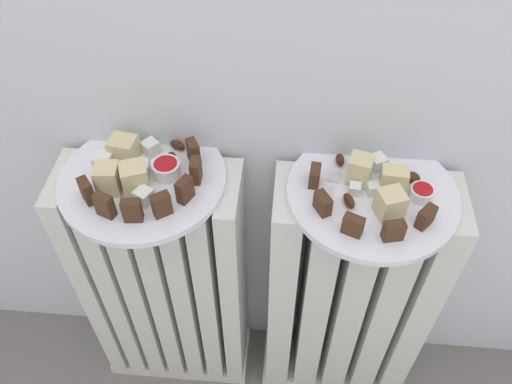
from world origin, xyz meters
TOP-DOWN VIEW (x-y plane):
  - radiator_left at (-0.19, 0.28)m, footprint 0.33×0.14m
  - radiator_right at (0.19, 0.28)m, footprint 0.33×0.14m
  - plate_left at (-0.19, 0.28)m, footprint 0.28×0.28m
  - plate_right at (0.19, 0.28)m, footprint 0.28×0.28m
  - dark_cake_slice_left_0 at (-0.26, 0.22)m, footprint 0.03×0.03m
  - dark_cake_slice_left_1 at (-0.22, 0.20)m, footprint 0.03×0.03m
  - dark_cake_slice_left_2 at (-0.18, 0.19)m, footprint 0.03×0.02m
  - dark_cake_slice_left_3 at (-0.14, 0.21)m, footprint 0.03×0.03m
  - dark_cake_slice_left_4 at (-0.11, 0.24)m, footprint 0.03×0.03m
  - dark_cake_slice_left_5 at (-0.10, 0.28)m, footprint 0.02×0.03m
  - dark_cake_slice_left_6 at (-0.11, 0.32)m, footprint 0.03×0.03m
  - marble_cake_slice_left_0 at (-0.22, 0.32)m, footprint 0.05×0.04m
  - marble_cake_slice_left_1 at (-0.23, 0.25)m, footprint 0.04×0.04m
  - marble_cake_slice_left_2 at (-0.19, 0.25)m, footprint 0.05×0.05m
  - turkish_delight_left_0 at (-0.19, 0.29)m, footprint 0.03×0.03m
  - turkish_delight_left_1 at (-0.25, 0.29)m, footprint 0.03×0.03m
  - turkish_delight_left_2 at (-0.17, 0.23)m, footprint 0.03×0.03m
  - turkish_delight_left_3 at (-0.18, 0.34)m, footprint 0.03×0.03m
  - medjool_date_left_0 at (-0.15, 0.32)m, footprint 0.02×0.03m
  - medjool_date_left_1 at (-0.14, 0.35)m, footprint 0.03×0.03m
  - jam_bowl_left at (-0.15, 0.29)m, footprint 0.05×0.05m
  - dark_cake_slice_right_0 at (0.09, 0.29)m, footprint 0.02×0.03m
  - dark_cake_slice_right_1 at (0.11, 0.23)m, footprint 0.03×0.03m
  - dark_cake_slice_right_2 at (0.15, 0.19)m, footprint 0.03×0.03m
  - dark_cake_slice_right_3 at (0.21, 0.19)m, footprint 0.03×0.02m
  - dark_cake_slice_right_4 at (0.26, 0.22)m, footprint 0.03×0.03m
  - marble_cake_slice_right_0 at (0.22, 0.28)m, footprint 0.04×0.03m
  - marble_cake_slice_right_1 at (0.16, 0.30)m, footprint 0.04×0.04m
  - marble_cake_slice_right_2 at (0.21, 0.24)m, footprint 0.05×0.05m
  - turkish_delight_right_0 at (0.22, 0.32)m, footprint 0.02×0.02m
  - turkish_delight_right_1 at (0.19, 0.28)m, footprint 0.02×0.02m
  - turkish_delight_right_2 at (0.20, 0.33)m, footprint 0.03×0.03m
  - turkish_delight_right_3 at (0.16, 0.27)m, footprint 0.02×0.02m
  - medjool_date_right_0 at (0.25, 0.31)m, footprint 0.03×0.03m
  - medjool_date_right_1 at (0.15, 0.25)m, footprint 0.02×0.03m
  - medjool_date_right_2 at (0.14, 0.34)m, footprint 0.02×0.03m
  - jam_bowl_right at (0.26, 0.27)m, footprint 0.04×0.04m
  - fork at (0.12, 0.28)m, footprint 0.03×0.09m

SIDE VIEW (x-z plane):
  - radiator_right at x=0.19m, z-range 0.00..0.63m
  - radiator_left at x=-0.19m, z-range 0.00..0.63m
  - plate_left at x=-0.19m, z-range 0.64..0.65m
  - plate_right at x=0.19m, z-range 0.64..0.65m
  - fork at x=0.12m, z-range 0.65..0.65m
  - medjool_date_left_1 at x=-0.14m, z-range 0.65..0.67m
  - medjool_date_right_0 at x=0.25m, z-range 0.65..0.67m
  - medjool_date_left_0 at x=-0.15m, z-range 0.65..0.67m
  - medjool_date_right_1 at x=0.15m, z-range 0.65..0.67m
  - medjool_date_right_2 at x=0.14m, z-range 0.65..0.67m
  - turkish_delight_right_3 at x=0.16m, z-range 0.65..0.67m
  - turkish_delight_right_0 at x=0.22m, z-range 0.65..0.67m
  - turkish_delight_right_1 at x=0.19m, z-range 0.65..0.67m
  - jam_bowl_right at x=0.26m, z-range 0.65..0.67m
  - turkish_delight_left_0 at x=-0.19m, z-range 0.65..0.67m
  - turkish_delight_left_3 at x=-0.18m, z-range 0.65..0.67m
  - turkish_delight_right_2 at x=0.20m, z-range 0.65..0.67m
  - turkish_delight_left_2 at x=-0.17m, z-range 0.65..0.68m
  - turkish_delight_left_1 at x=-0.25m, z-range 0.65..0.68m
  - jam_bowl_left at x=-0.15m, z-range 0.65..0.68m
  - dark_cake_slice_right_0 at x=0.09m, z-range 0.65..0.68m
  - dark_cake_slice_right_1 at x=0.11m, z-range 0.65..0.68m
  - dark_cake_slice_right_2 at x=0.15m, z-range 0.65..0.68m
  - dark_cake_slice_right_3 at x=0.21m, z-range 0.65..0.68m
  - dark_cake_slice_right_4 at x=0.26m, z-range 0.65..0.68m
  - marble_cake_slice_left_0 at x=-0.22m, z-range 0.65..0.69m
  - dark_cake_slice_left_0 at x=-0.26m, z-range 0.65..0.69m
  - dark_cake_slice_left_1 at x=-0.22m, z-range 0.65..0.69m
  - dark_cake_slice_left_2 at x=-0.18m, z-range 0.65..0.69m
  - dark_cake_slice_left_3 at x=-0.14m, z-range 0.65..0.69m
  - dark_cake_slice_left_4 at x=-0.11m, z-range 0.65..0.69m
  - dark_cake_slice_left_5 at x=-0.10m, z-range 0.65..0.69m
  - dark_cake_slice_left_6 at x=-0.11m, z-range 0.65..0.69m
  - marble_cake_slice_right_2 at x=0.21m, z-range 0.65..0.70m
  - marble_cake_slice_right_0 at x=0.22m, z-range 0.65..0.70m
  - marble_cake_slice_left_2 at x=-0.19m, z-range 0.65..0.70m
  - marble_cake_slice_left_1 at x=-0.23m, z-range 0.65..0.70m
  - marble_cake_slice_right_1 at x=0.16m, z-range 0.65..0.70m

